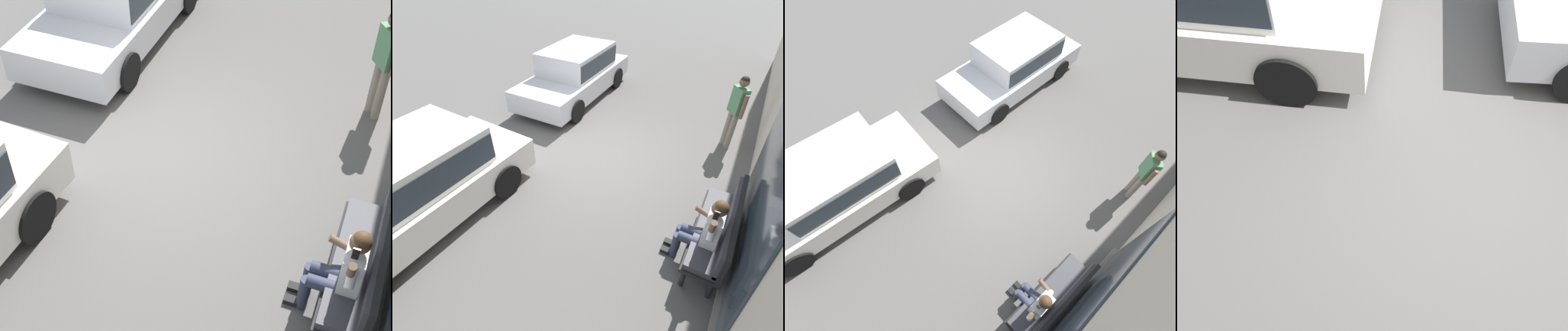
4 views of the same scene
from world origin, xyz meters
The scene contains 1 object.
ground_plane centered at (0.00, 0.00, 0.00)m, with size 60.00×60.00×0.00m, color #565451.
Camera 4 is at (0.79, 2.60, 4.10)m, focal length 45.00 mm.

